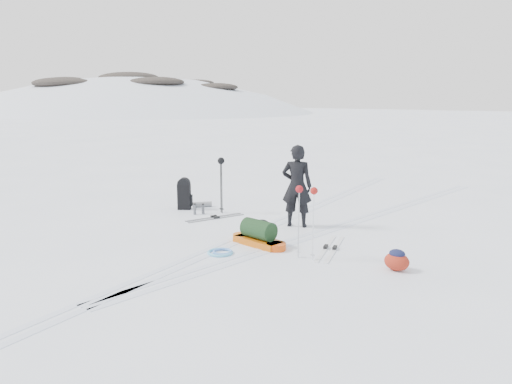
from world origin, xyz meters
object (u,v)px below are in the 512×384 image
pulk_sled (259,235)px  expedition_rucksack (186,195)px  skier (297,186)px  ski_poles_black (221,168)px

pulk_sled → expedition_rucksack: size_ratio=1.53×
skier → pulk_sled: size_ratio=1.36×
expedition_rucksack → ski_poles_black: 1.38m
pulk_sled → ski_poles_black: ski_poles_black is taller
skier → ski_poles_black: size_ratio=1.32×
pulk_sled → ski_poles_black: (-2.52, 1.79, 1.02)m
ski_poles_black → skier: bearing=-23.4°
expedition_rucksack → ski_poles_black: (1.09, 0.21, 0.82)m
pulk_sled → ski_poles_black: 3.26m
pulk_sled → skier: bearing=103.4°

